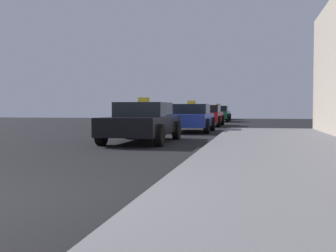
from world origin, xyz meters
The scene contains 5 objects.
car_black centered at (-0.28, 8.87, 0.65)m, with size 1.95×4.29×1.43m.
car_blue centered at (0.40, 14.92, 0.65)m, with size 1.95×4.04×1.43m.
car_red centered at (0.40, 21.46, 0.65)m, with size 1.93×4.45×1.27m.
car_green centered at (0.39, 30.15, 0.65)m, with size 1.93×4.28×1.43m.
car_yellow centered at (-0.19, 36.57, 0.64)m, with size 1.99×4.02×1.27m.
Camera 1 is at (3.19, -4.24, 1.09)m, focal length 45.36 mm.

